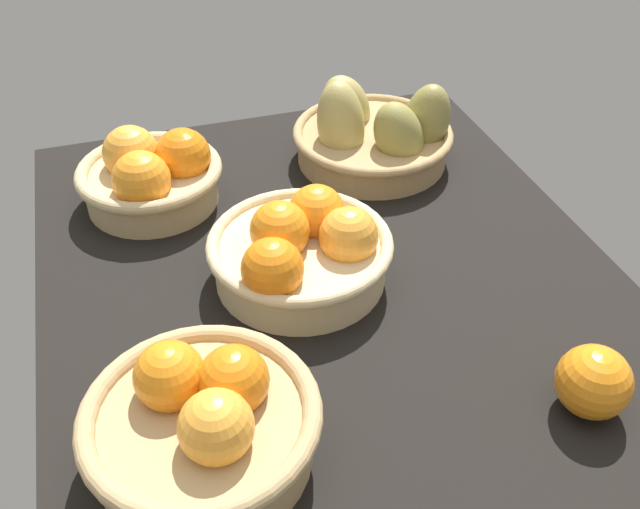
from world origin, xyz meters
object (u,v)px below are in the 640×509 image
at_px(basket_far_right, 151,175).
at_px(loose_orange_front_gap, 593,382).
at_px(basket_far_left, 203,422).
at_px(basket_near_right_pears, 374,134).
at_px(basket_center, 302,250).

xyz_separation_m(basket_far_right, loose_orange_front_gap, (-0.51, -0.38, -0.01)).
bearing_deg(basket_far_right, loose_orange_front_gap, -143.54).
relative_size(basket_far_left, basket_near_right_pears, 0.89).
bearing_deg(loose_orange_front_gap, basket_far_left, 80.79).
xyz_separation_m(basket_center, loose_orange_front_gap, (-0.29, -0.22, -0.01)).
bearing_deg(basket_center, basket_far_right, 34.33).
xyz_separation_m(basket_far_right, basket_center, (-0.23, -0.15, -0.00)).
height_order(basket_near_right_pears, loose_orange_front_gap, basket_near_right_pears).
relative_size(basket_far_right, basket_center, 0.89).
xyz_separation_m(basket_far_left, basket_center, (0.22, -0.16, -0.00)).
bearing_deg(basket_far_right, basket_center, -145.67).
distance_m(basket_far_left, basket_center, 0.28).
bearing_deg(basket_center, loose_orange_front_gap, -141.92).
distance_m(basket_far_left, basket_near_right_pears, 0.58).
height_order(basket_center, basket_near_right_pears, basket_near_right_pears).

